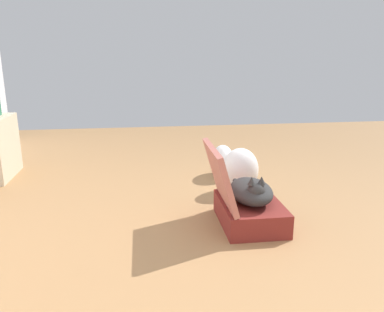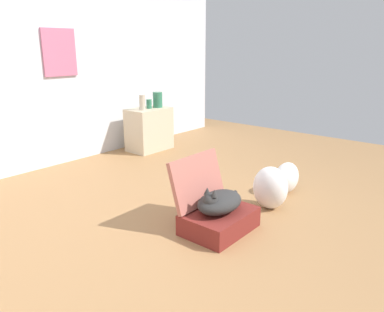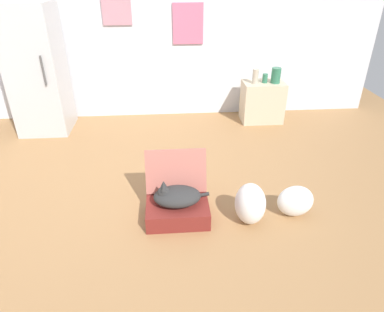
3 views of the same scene
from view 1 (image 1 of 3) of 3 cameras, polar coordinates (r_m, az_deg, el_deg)
ground_plane at (r=2.43m, az=4.06°, el=-12.72°), size 7.68×7.68×0.00m
suitcase_base at (r=2.67m, az=8.65°, el=-8.35°), size 0.55×0.40×0.16m
suitcase_lid at (r=2.52m, az=4.17°, el=-2.90°), size 0.55×0.15×0.40m
cat at (r=2.60m, az=8.84°, el=-5.19°), size 0.49×0.28×0.22m
plastic_bag_white at (r=3.22m, az=7.18°, el=-2.09°), size 0.26×0.31×0.37m
plastic_bag_clear at (r=3.61m, az=4.63°, el=-0.72°), size 0.32×0.20×0.30m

